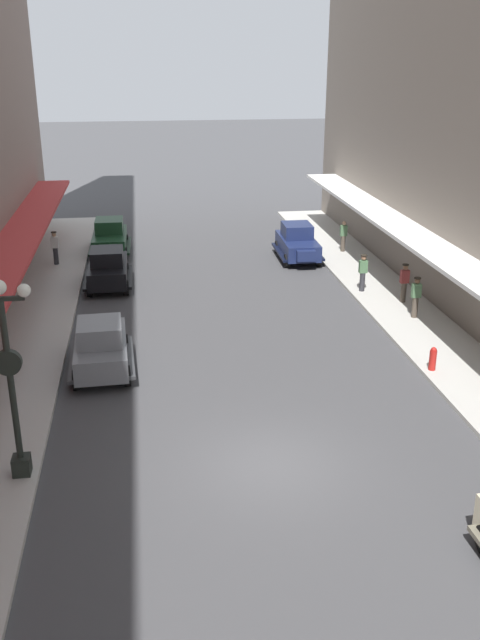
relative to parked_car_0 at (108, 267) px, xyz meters
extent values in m
plane|color=#424244|center=(4.73, -15.79, -0.94)|extent=(200.00, 200.00, 0.00)
cube|color=black|center=(0.00, 0.03, -0.20)|extent=(1.72, 3.91, 0.80)
cube|color=black|center=(0.00, -0.22, 0.55)|extent=(1.45, 1.71, 0.70)
cube|color=#8C9EA8|center=(0.00, -0.22, 0.55)|extent=(1.37, 1.67, 0.42)
cube|color=black|center=(-0.01, 2.16, -0.15)|extent=(0.94, 0.36, 0.52)
cube|color=black|center=(-0.95, 0.03, -0.52)|extent=(0.25, 3.51, 0.12)
cube|color=black|center=(0.95, 0.04, -0.52)|extent=(0.25, 3.51, 0.12)
cylinder|color=black|center=(-0.81, 1.40, -0.60)|extent=(0.22, 0.68, 0.68)
cylinder|color=black|center=(0.80, 1.40, -0.60)|extent=(0.22, 0.68, 0.68)
cylinder|color=black|center=(-0.80, -1.33, -0.60)|extent=(0.22, 0.68, 0.68)
cylinder|color=black|center=(0.81, -1.33, -0.60)|extent=(0.22, 0.68, 0.68)
cube|color=#193D23|center=(-0.09, 5.71, -0.20)|extent=(1.76, 3.93, 0.80)
cube|color=#193D23|center=(-0.09, 5.96, 0.55)|extent=(1.47, 1.72, 0.70)
cube|color=#8C9EA8|center=(-0.09, 5.96, 0.55)|extent=(1.39, 1.69, 0.42)
cube|color=#193D23|center=(-0.12, 3.58, -0.15)|extent=(0.94, 0.37, 0.52)
cube|color=black|center=(0.86, 5.70, -0.52)|extent=(0.30, 3.51, 0.12)
cube|color=black|center=(-1.04, 5.73, -0.52)|extent=(0.30, 3.51, 0.12)
cylinder|color=black|center=(0.70, 4.34, -0.60)|extent=(0.23, 0.68, 0.68)
cylinder|color=black|center=(-0.92, 4.36, -0.60)|extent=(0.23, 0.68, 0.68)
cylinder|color=black|center=(0.74, 7.07, -0.60)|extent=(0.23, 0.68, 0.68)
cylinder|color=black|center=(-0.87, 7.09, -0.60)|extent=(0.23, 0.68, 0.68)
cube|color=#19234C|center=(9.62, 3.22, -0.20)|extent=(1.78, 3.93, 0.80)
cube|color=#19234C|center=(9.62, 3.47, 0.55)|extent=(1.47, 1.73, 0.70)
cube|color=#8C9EA8|center=(9.62, 3.47, 0.55)|extent=(1.40, 1.69, 0.42)
cube|color=#19234C|center=(9.58, 1.09, -0.15)|extent=(0.94, 0.38, 0.52)
cube|color=black|center=(10.57, 3.20, -0.52)|extent=(0.31, 3.51, 0.12)
cube|color=black|center=(8.67, 3.24, -0.52)|extent=(0.31, 3.51, 0.12)
cylinder|color=black|center=(10.40, 1.84, -0.60)|extent=(0.23, 0.68, 0.68)
cylinder|color=black|center=(8.78, 1.87, -0.60)|extent=(0.23, 0.68, 0.68)
cylinder|color=black|center=(10.45, 4.57, -0.60)|extent=(0.23, 0.68, 0.68)
cylinder|color=black|center=(8.84, 4.60, -0.60)|extent=(0.23, 0.68, 0.68)
cube|color=slate|center=(0.07, -9.19, -0.20)|extent=(1.84, 3.96, 0.80)
cube|color=slate|center=(0.08, -9.44, 0.55)|extent=(1.50, 1.75, 0.70)
cube|color=#8C9EA8|center=(0.08, -9.44, 0.55)|extent=(1.43, 1.71, 0.42)
cube|color=slate|center=(-0.01, -7.06, -0.15)|extent=(0.95, 0.39, 0.52)
cube|color=#393A3D|center=(-0.88, -9.23, -0.52)|extent=(0.37, 3.52, 0.12)
cube|color=#393A3D|center=(1.02, -9.16, -0.52)|extent=(0.37, 3.52, 0.12)
cylinder|color=black|center=(-0.79, -7.86, -0.60)|extent=(0.24, 0.69, 0.68)
cylinder|color=black|center=(0.83, -7.80, -0.60)|extent=(0.24, 0.69, 0.68)
cylinder|color=black|center=(-0.69, -10.59, -0.60)|extent=(0.24, 0.69, 0.68)
cylinder|color=black|center=(0.93, -10.53, -0.60)|extent=(0.24, 0.69, 0.68)
cube|color=black|center=(-1.67, -15.53, -0.54)|extent=(0.44, 0.44, 0.50)
cylinder|color=black|center=(-1.67, -15.53, 1.81)|extent=(0.16, 0.16, 4.20)
cube|color=black|center=(-1.67, -15.53, 3.91)|extent=(1.10, 0.10, 0.10)
sphere|color=white|center=(-1.12, -15.53, 4.09)|extent=(0.32, 0.32, 0.32)
cylinder|color=black|center=(-1.67, -15.53, 2.31)|extent=(0.64, 0.18, 0.64)
cylinder|color=silver|center=(-1.67, -15.43, 2.31)|extent=(0.56, 0.02, 0.56)
cylinder|color=#B21E19|center=(11.08, -11.07, -0.44)|extent=(0.24, 0.24, 0.70)
sphere|color=#B21E19|center=(11.08, -11.07, -0.07)|extent=(0.20, 0.20, 0.20)
cylinder|color=#2D2D33|center=(-2.72, 3.58, -0.37)|extent=(0.24, 0.24, 0.85)
cube|color=white|center=(-2.72, 3.58, 0.34)|extent=(0.36, 0.22, 0.56)
sphere|color=tan|center=(-2.72, 3.58, 0.74)|extent=(0.22, 0.22, 0.22)
cylinder|color=black|center=(-2.72, 3.58, 0.86)|extent=(0.28, 0.28, 0.04)
cylinder|color=#4C4238|center=(12.27, 3.92, -0.37)|extent=(0.24, 0.24, 0.85)
cube|color=#4C724C|center=(12.27, 3.92, 0.34)|extent=(0.36, 0.22, 0.56)
sphere|color=tan|center=(12.27, 3.92, 0.74)|extent=(0.22, 0.22, 0.22)
cylinder|color=#4C4238|center=(12.35, -6.20, -0.37)|extent=(0.24, 0.24, 0.85)
cube|color=#4C724C|center=(12.35, -6.20, 0.34)|extent=(0.36, 0.22, 0.56)
sphere|color=brown|center=(12.35, -6.20, 0.74)|extent=(0.22, 0.22, 0.22)
cylinder|color=black|center=(12.35, -6.20, 0.86)|extent=(0.28, 0.28, 0.04)
cylinder|color=#2D2D33|center=(11.27, -2.68, -0.37)|extent=(0.24, 0.24, 0.85)
cube|color=#4C724C|center=(11.27, -2.68, 0.34)|extent=(0.36, 0.22, 0.56)
sphere|color=#9E7051|center=(11.27, -2.68, 0.74)|extent=(0.22, 0.22, 0.22)
cylinder|color=black|center=(11.27, -2.68, 0.86)|extent=(0.28, 0.28, 0.04)
cylinder|color=#4C4238|center=(12.56, -4.34, -0.37)|extent=(0.24, 0.24, 0.85)
cube|color=maroon|center=(12.56, -4.34, 0.34)|extent=(0.36, 0.22, 0.56)
sphere|color=#9E7051|center=(12.56, -4.34, 0.74)|extent=(0.22, 0.22, 0.22)
cylinder|color=black|center=(12.56, -4.34, 0.86)|extent=(0.28, 0.28, 0.04)
camera|label=1|loc=(1.65, -31.30, 9.20)|focal=39.21mm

